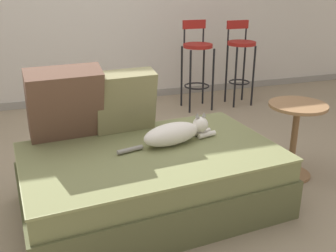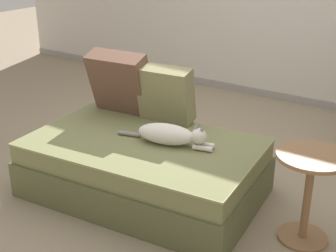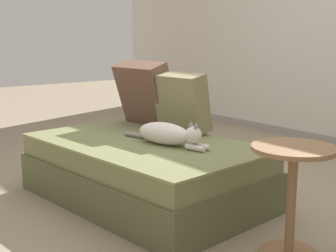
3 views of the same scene
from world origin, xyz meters
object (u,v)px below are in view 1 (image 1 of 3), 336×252
couch (152,179)px  throw_pillow_corner (65,103)px  bar_stool_near_window (197,57)px  throw_pillow_middle (125,101)px  side_table (295,130)px  cat (175,133)px  bar_stool_by_doorway (240,53)px

couch → throw_pillow_corner: bearing=143.2°
bar_stool_near_window → throw_pillow_middle: bearing=-127.7°
throw_pillow_corner → bar_stool_near_window: 2.28m
throw_pillow_corner → throw_pillow_middle: bearing=5.1°
throw_pillow_corner → throw_pillow_middle: 0.42m
bar_stool_near_window → side_table: bearing=-88.0°
cat → bar_stool_by_doorway: 2.43m
bar_stool_by_doorway → side_table: size_ratio=1.67×
couch → cat: 0.35m
cat → side_table: cat is taller
throw_pillow_middle → bar_stool_by_doorway: size_ratio=0.45×
side_table → bar_stool_near_window: bearing=92.0°
cat → bar_stool_by_doorway: size_ratio=0.73×
throw_pillow_middle → bar_stool_by_doorway: bearing=41.3°
cat → side_table: size_ratio=1.23×
cat → bar_stool_by_doorway: bar_stool_by_doorway is taller
throw_pillow_middle → throw_pillow_corner: bearing=-174.9°
bar_stool_by_doorway → couch: bearing=-130.7°
couch → cat: size_ratio=2.40×
throw_pillow_middle → bar_stool_near_window: bar_stool_near_window is taller
couch → side_table: side_table is taller
bar_stool_near_window → side_table: 1.88m
throw_pillow_middle → side_table: throw_pillow_middle is taller
throw_pillow_middle → couch: bearing=-79.1°
cat → bar_stool_near_window: size_ratio=0.72×
bar_stool_near_window → side_table: bar_stool_near_window is taller
bar_stool_near_window → throw_pillow_corner: bearing=-135.5°
throw_pillow_middle → bar_stool_by_doorway: (1.77, 1.56, -0.03)m
couch → throw_pillow_middle: size_ratio=3.89×
throw_pillow_middle → bar_stool_by_doorway: bar_stool_by_doorway is taller
couch → side_table: bearing=5.1°
cat → bar_stool_near_window: bearing=63.8°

